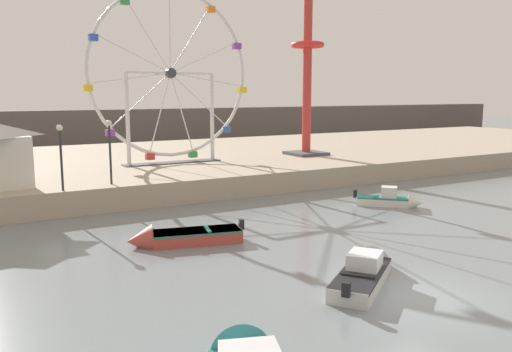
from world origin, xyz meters
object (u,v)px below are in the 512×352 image
Objects in this scene: motorboat_pale_grey at (366,269)px; promenade_lamp_near at (110,142)px; drop_tower_red_tower at (307,70)px; motorboat_white_red_stripe at (392,200)px; promenade_lamp_far at (61,147)px; motorboat_faded_red at (177,237)px; ferris_wheel_white_frame at (171,76)px.

promenade_lamp_near is (-4.63, 15.61, 3.36)m from motorboat_pale_grey.
drop_tower_red_tower reaches higher than motorboat_pale_grey.
motorboat_pale_grey is (-9.25, -8.30, -0.02)m from motorboat_white_red_stripe.
drop_tower_red_tower is 21.71m from promenade_lamp_far.
motorboat_pale_grey is at bearing 133.17° from motorboat_faded_red.
promenade_lamp_near is (-13.88, 7.30, 3.34)m from motorboat_white_red_stripe.
promenade_lamp_near reaches higher than motorboat_faded_red.
motorboat_white_red_stripe is at bearing -161.79° from motorboat_faded_red.
promenade_lamp_far reaches higher than motorboat_white_red_stripe.
ferris_wheel_white_frame is (-7.73, 14.00, 7.15)m from motorboat_white_red_stripe.
promenade_lamp_far is (-7.31, 14.91, 3.29)m from motorboat_pale_grey.
motorboat_white_red_stripe is 0.97× the size of promenade_lamp_far.
ferris_wheel_white_frame is at bearing 47.43° from promenade_lamp_near.
motorboat_pale_grey is 1.33× the size of promenade_lamp_near.
motorboat_faded_red is 1.48× the size of promenade_lamp_far.
ferris_wheel_white_frame is 3.47× the size of promenade_lamp_near.
promenade_lamp_near is at bearing -132.57° from ferris_wheel_white_frame.
promenade_lamp_near is at bearing -73.05° from motorboat_faded_red.
promenade_lamp_near is at bearing 14.59° from promenade_lamp_far.
drop_tower_red_tower is at bearing -125.91° from motorboat_faded_red.
motorboat_faded_red is 0.41× the size of ferris_wheel_white_frame.
motorboat_white_red_stripe is (13.36, 1.12, 0.05)m from motorboat_faded_red.
promenade_lamp_near reaches higher than promenade_lamp_far.
drop_tower_red_tower is (3.56, 13.42, 7.78)m from motorboat_white_red_stripe.
drop_tower_red_tower is at bearing 18.72° from promenade_lamp_far.
motorboat_white_red_stripe is 0.93× the size of promenade_lamp_near.
drop_tower_red_tower reaches higher than motorboat_white_red_stripe.
ferris_wheel_white_frame reaches higher than motorboat_faded_red.
motorboat_pale_grey is at bearing -93.52° from motorboat_white_red_stripe.
ferris_wheel_white_frame is at bearing 49.79° from motorboat_pale_grey.
ferris_wheel_white_frame is 12.15m from promenade_lamp_far.
motorboat_faded_red is at bearing -139.33° from drop_tower_red_tower.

